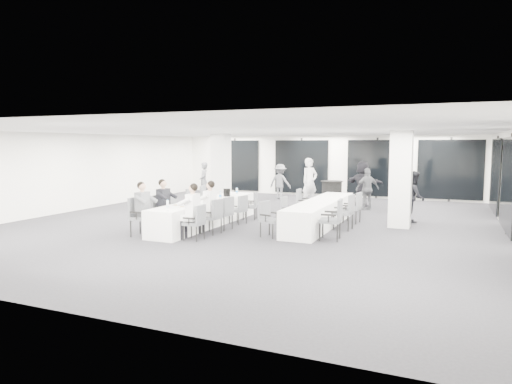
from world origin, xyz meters
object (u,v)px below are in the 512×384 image
chair_side_right_far (355,206)px  standing_guest_c (280,179)px  chair_side_left_near (269,217)px  standing_guest_e (397,184)px  chair_main_right_near (196,220)px  chair_main_right_far (252,204)px  standing_guest_f (363,181)px  chair_main_right_second (213,214)px  chair_main_right_mid (225,211)px  standing_guest_d (367,186)px  banquet_table_side (321,213)px  chair_main_left_second (160,210)px  chair_main_left_fourth (194,202)px  standing_guest_g (204,178)px  banquet_table_main (206,213)px  ice_bucket_far (227,192)px  chair_side_left_far (303,202)px  chair_main_left_near (139,214)px  chair_main_right_fourth (240,208)px  ice_bucket_near (189,200)px  chair_side_left_mid (288,210)px  standing_guest_h (414,193)px  standing_guest_a (310,179)px  chair_side_right_near (334,217)px  cocktail_table (332,196)px  chair_main_left_mid (176,209)px

chair_side_right_far → standing_guest_c: standing_guest_c is taller
chair_side_left_near → standing_guest_e: size_ratio=0.50×
chair_main_right_near → chair_side_right_far: chair_side_right_far is taller
chair_main_right_far → standing_guest_f: (2.69, 4.60, 0.51)m
chair_main_right_second → chair_main_right_mid: size_ratio=1.01×
chair_main_right_mid → chair_main_right_near: bearing=-170.4°
chair_side_right_far → standing_guest_d: size_ratio=0.54×
banquet_table_side → chair_main_left_second: (-3.99, -2.42, 0.19)m
chair_main_left_fourth → standing_guest_g: standing_guest_g is taller
banquet_table_main → ice_bucket_far: bearing=85.3°
chair_side_left_far → standing_guest_c: 5.47m
chair_main_left_near → chair_main_right_fourth: chair_main_left_near is taller
ice_bucket_near → chair_main_right_far: bearing=74.0°
chair_side_left_mid → chair_side_left_far: size_ratio=0.91×
chair_side_right_far → standing_guest_f: 4.06m
standing_guest_f → ice_bucket_far: 6.02m
chair_side_left_mid → standing_guest_e: standing_guest_e is taller
standing_guest_d → chair_main_left_fourth: bearing=6.9°
chair_main_left_near → chair_side_left_mid: size_ratio=1.15×
chair_main_left_second → standing_guest_f: size_ratio=0.49×
chair_main_left_second → standing_guest_h: 7.71m
standing_guest_e → standing_guest_h: (0.77, -2.69, -0.03)m
standing_guest_a → standing_guest_f: (1.92, 0.73, -0.06)m
chair_main_right_near → chair_side_right_near: size_ratio=0.87×
chair_main_left_second → chair_main_right_near: 1.85m
chair_main_left_second → chair_main_right_near: chair_main_left_second is taller
cocktail_table → ice_bucket_far: size_ratio=4.36×
chair_side_left_far → chair_main_left_near: bearing=-40.1°
chair_main_right_mid → standing_guest_h: bearing=-44.6°
ice_bucket_near → chair_side_left_near: bearing=6.4°
chair_side_right_near → standing_guest_h: 3.99m
chair_main_right_second → chair_side_left_mid: chair_main_right_second is taller
chair_main_right_second → chair_main_right_fourth: size_ratio=1.09×
chair_side_right_far → standing_guest_a: size_ratio=0.45×
standing_guest_c → chair_main_right_near: bearing=103.1°
chair_main_right_fourth → standing_guest_d: (3.04, 4.54, 0.38)m
ice_bucket_near → chair_side_right_far: bearing=39.4°
chair_main_left_near → ice_bucket_near: bearing=133.8°
chair_main_left_near → chair_side_left_near: chair_main_left_near is taller
cocktail_table → standing_guest_e: (2.07, 1.60, 0.36)m
chair_main_right_second → chair_side_right_near: 3.20m
chair_main_right_fourth → standing_guest_d: 5.48m
banquet_table_side → chair_side_left_mid: 1.01m
chair_main_left_mid → standing_guest_g: 6.39m
chair_main_right_far → chair_main_left_second: bearing=133.3°
chair_side_left_mid → ice_bucket_near: bearing=-49.0°
chair_main_left_mid → chair_main_right_far: bearing=138.1°
chair_side_left_mid → ice_bucket_far: size_ratio=3.48×
chair_main_left_second → ice_bucket_far: (0.93, 2.33, 0.31)m
banquet_table_main → standing_guest_e: (4.86, 5.73, 0.55)m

